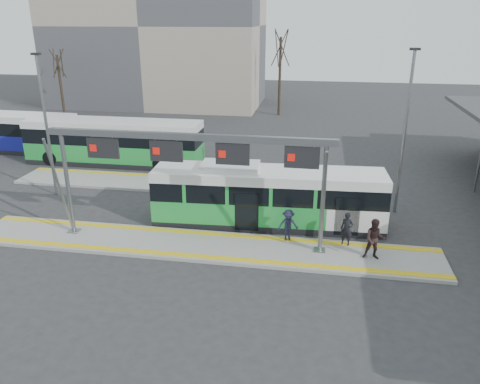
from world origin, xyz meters
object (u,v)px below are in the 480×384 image
object	(u,v)px
hero_bus	(267,197)
passenger_a	(347,229)
gantry	(191,157)
passenger_c	(288,225)
passenger_b	(375,239)

from	to	relation	value
hero_bus	passenger_a	xyz separation A→B (m)	(3.92, -2.04, -0.52)
gantry	passenger_c	world-z (taller)	gantry
gantry	passenger_c	bearing A→B (deg)	11.03
hero_bus	passenger_a	distance (m)	4.45
passenger_c	hero_bus	bearing A→B (deg)	104.32
passenger_a	passenger_b	world-z (taller)	passenger_b
gantry	passenger_c	size ratio (longest dim) A/B	8.34
passenger_a	passenger_b	size ratio (longest dim) A/B	0.86
hero_bus	gantry	bearing A→B (deg)	-140.07
gantry	hero_bus	distance (m)	5.10
passenger_a	passenger_b	xyz separation A→B (m)	(1.13, -1.14, 0.13)
passenger_a	passenger_c	world-z (taller)	passenger_a
passenger_b	gantry	bearing A→B (deg)	178.67
gantry	passenger_a	world-z (taller)	gantry
gantry	passenger_a	xyz separation A→B (m)	(7.03, 0.85, -3.35)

